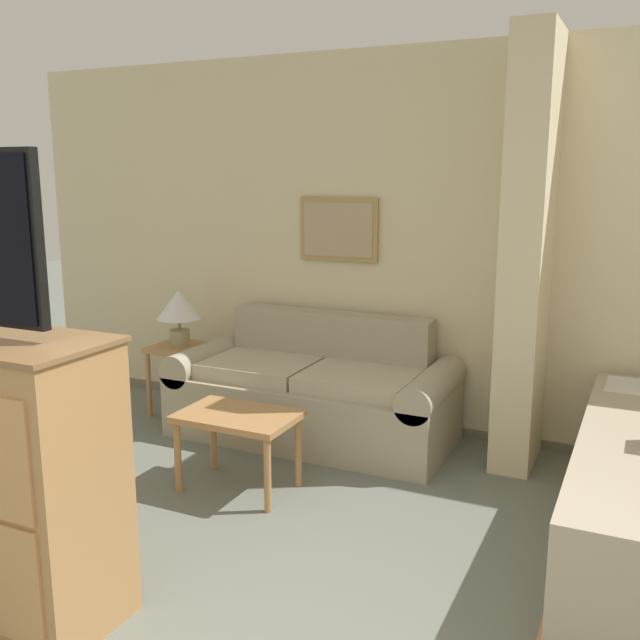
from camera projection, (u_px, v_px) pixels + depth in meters
name	position (u px, v px, depth m)	size (l,w,h in m)	color
wall_back	(457.00, 247.00, 4.76)	(6.97, 0.16, 2.60)	beige
wall_partition_pillar	(527.00, 256.00, 4.25)	(0.24, 0.55, 2.60)	beige
couch	(314.00, 393.00, 4.88)	(1.91, 0.84, 0.82)	tan
coffee_table	(238.00, 424.00, 4.03)	(0.66, 0.44, 0.45)	#B27F4C
side_table	(181.00, 358.00, 5.33)	(0.40, 0.40, 0.52)	#B27F4C
table_lamp	(179.00, 308.00, 5.25)	(0.33, 0.33, 0.42)	tan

